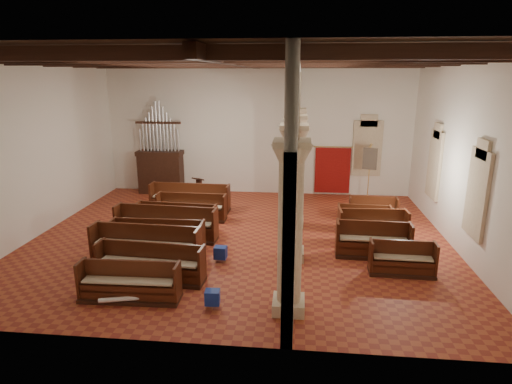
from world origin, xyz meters
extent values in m
plane|color=#9C3F22|center=(0.00, 0.00, 0.00)|extent=(14.00, 14.00, 0.00)
plane|color=black|center=(0.00, 0.00, 6.00)|extent=(14.00, 14.00, 0.00)
cube|color=white|center=(0.00, 6.00, 3.00)|extent=(14.00, 0.02, 6.00)
cube|color=white|center=(0.00, -6.00, 3.00)|extent=(14.00, 0.02, 6.00)
cube|color=white|center=(-7.00, 0.00, 3.00)|extent=(0.02, 12.00, 6.00)
cube|color=white|center=(7.00, 0.00, 3.00)|extent=(0.02, 12.00, 6.00)
cube|color=beige|center=(1.80, -4.50, 0.15)|extent=(0.75, 0.75, 0.30)
cylinder|color=beige|center=(1.80, -4.50, 1.95)|extent=(0.56, 0.56, 3.30)
cube|color=beige|center=(1.80, -1.50, 0.15)|extent=(0.75, 0.75, 0.30)
cylinder|color=beige|center=(1.80, -1.50, 1.95)|extent=(0.56, 0.56, 3.30)
cube|color=beige|center=(1.80, 1.50, 0.15)|extent=(0.75, 0.75, 0.30)
cylinder|color=beige|center=(1.80, 1.50, 1.95)|extent=(0.56, 0.56, 3.30)
cube|color=beige|center=(1.80, 4.50, 0.15)|extent=(0.75, 0.75, 0.30)
cylinder|color=beige|center=(1.80, 4.50, 1.95)|extent=(0.56, 0.56, 3.30)
cube|color=white|center=(1.80, 0.00, 5.04)|extent=(0.25, 11.90, 1.93)
cube|color=#2E684B|center=(6.98, -1.50, 2.20)|extent=(0.03, 1.00, 2.20)
cube|color=#2E684B|center=(6.98, 2.50, 2.20)|extent=(0.03, 1.00, 2.20)
cube|color=#2E684B|center=(5.00, 5.98, 2.20)|extent=(1.00, 0.03, 2.20)
cube|color=#321910|center=(-4.50, 5.50, 0.90)|extent=(2.00, 0.80, 1.80)
cube|color=#321910|center=(-4.50, 5.50, 1.90)|extent=(2.10, 0.85, 0.20)
cube|color=#3A2412|center=(-2.42, 4.36, 0.04)|extent=(0.50, 0.50, 0.09)
cube|color=#3A2412|center=(-2.42, 4.36, 0.47)|extent=(0.24, 0.24, 0.95)
cube|color=#3A2412|center=(-2.42, 4.30, 0.99)|extent=(0.52, 0.47, 0.17)
cube|color=#9C1411|center=(3.50, 5.92, 1.15)|extent=(1.60, 0.06, 2.10)
cylinder|color=gold|center=(3.50, 5.90, 2.25)|extent=(1.80, 0.04, 0.04)
cone|color=#321910|center=(4.95, 4.68, 0.07)|extent=(0.39, 0.39, 0.13)
cylinder|color=gold|center=(4.95, 4.68, 1.31)|extent=(0.04, 0.04, 2.63)
cylinder|color=gold|center=(4.95, 4.68, 2.52)|extent=(0.30, 0.73, 0.03)
cube|color=navy|center=(4.95, 4.66, 1.97)|extent=(0.57, 0.23, 0.93)
cube|color=#153696|center=(-0.02, -4.55, 0.28)|extent=(0.37, 0.31, 0.35)
cube|color=#17169A|center=(-0.31, -1.92, 0.28)|extent=(0.38, 0.32, 0.36)
cube|color=#161595|center=(-1.12, 0.28, 0.24)|extent=(0.33, 0.30, 0.27)
cylinder|color=silver|center=(-2.21, -4.66, 0.16)|extent=(1.12, 0.39, 0.11)
cylinder|color=white|center=(-1.93, -3.63, 0.16)|extent=(1.11, 0.32, 0.11)
cube|color=#321910|center=(-2.13, -4.39, 0.05)|extent=(2.51, 0.72, 0.09)
cube|color=#521811|center=(-2.13, -4.43, 0.30)|extent=(2.35, 0.43, 0.42)
cube|color=#521811|center=(-2.13, -4.22, 0.54)|extent=(2.35, 0.12, 0.89)
cube|color=#521811|center=(-3.34, -4.37, 0.54)|extent=(0.08, 0.56, 0.89)
cube|color=#521811|center=(-0.91, -4.37, 0.54)|extent=(0.08, 0.56, 0.89)
cube|color=beige|center=(-2.13, -4.43, 0.54)|extent=(2.26, 0.39, 0.05)
cube|color=#321910|center=(-1.96, -3.32, 0.05)|extent=(2.99, 0.87, 0.10)
cube|color=#591A13|center=(-1.96, -3.37, 0.32)|extent=(2.82, 0.57, 0.44)
cube|color=#591A13|center=(-1.96, -3.14, 0.57)|extent=(2.80, 0.24, 0.93)
cube|color=#591A13|center=(-3.40, -3.30, 0.57)|extent=(0.11, 0.59, 0.93)
cube|color=#591A13|center=(-0.52, -3.30, 0.57)|extent=(0.11, 0.59, 0.93)
cube|color=beige|center=(-1.96, -3.37, 0.57)|extent=(2.71, 0.52, 0.05)
cube|color=#321910|center=(-2.47, -2.26, 0.05)|extent=(3.28, 0.92, 0.11)
cube|color=#4C2310|center=(-2.47, -2.31, 0.36)|extent=(3.12, 0.58, 0.49)
cube|color=#4C2310|center=(-2.47, -2.06, 0.63)|extent=(3.10, 0.22, 1.04)
cube|color=#4C2310|center=(-4.06, -2.24, 0.63)|extent=(0.11, 0.66, 1.04)
cube|color=#4C2310|center=(-0.88, -2.24, 0.63)|extent=(0.11, 0.66, 1.04)
cube|color=beige|center=(-2.47, -2.31, 0.63)|extent=(2.99, 0.53, 0.05)
cube|color=#321910|center=(-2.44, -1.27, 0.05)|extent=(2.98, 0.71, 0.09)
cube|color=#582C12|center=(-2.44, -1.31, 0.31)|extent=(2.82, 0.42, 0.42)
cube|color=#582C12|center=(-2.44, -1.10, 0.54)|extent=(2.82, 0.11, 0.89)
cube|color=#582C12|center=(-3.89, -1.25, 0.54)|extent=(0.08, 0.56, 0.89)
cube|color=#582C12|center=(-1.00, -1.25, 0.54)|extent=(0.08, 0.56, 0.89)
cube|color=beige|center=(-2.44, -1.31, 0.54)|extent=(2.71, 0.38, 0.05)
cube|color=#321910|center=(-2.48, -0.29, 0.05)|extent=(3.54, 0.96, 0.11)
cube|color=#4F2C10|center=(-2.48, -0.35, 0.35)|extent=(3.37, 0.63, 0.48)
cube|color=#4F2C10|center=(-2.48, -0.10, 0.62)|extent=(3.35, 0.28, 1.02)
cube|color=#4F2C10|center=(-4.19, -0.27, 0.62)|extent=(0.11, 0.65, 1.02)
cube|color=#4F2C10|center=(-0.76, -0.27, 0.62)|extent=(0.11, 0.65, 1.02)
cube|color=beige|center=(-2.48, -0.35, 0.62)|extent=(3.23, 0.58, 0.05)
cube|color=#321910|center=(-2.37, 0.57, 0.05)|extent=(2.94, 0.84, 0.09)
cube|color=#542D12|center=(-2.37, 0.52, 0.30)|extent=(2.78, 0.55, 0.42)
cube|color=#542D12|center=(-2.37, 0.74, 0.54)|extent=(2.76, 0.24, 0.89)
cube|color=#542D12|center=(-3.79, 0.59, 0.54)|extent=(0.10, 0.56, 0.89)
cube|color=#542D12|center=(-0.95, 0.59, 0.54)|extent=(0.10, 0.56, 0.89)
cube|color=beige|center=(-2.37, 0.52, 0.54)|extent=(2.66, 0.51, 0.05)
cube|color=#321910|center=(-2.11, 1.74, 0.05)|extent=(2.67, 0.74, 0.10)
cube|color=#552B12|center=(-2.11, 1.69, 0.32)|extent=(2.52, 0.44, 0.44)
cube|color=#552B12|center=(-2.11, 1.92, 0.56)|extent=(2.51, 0.12, 0.92)
cube|color=#552B12|center=(-3.40, 1.76, 0.56)|extent=(0.08, 0.58, 0.92)
cube|color=#552B12|center=(-0.81, 1.76, 0.56)|extent=(0.08, 0.58, 0.92)
cube|color=beige|center=(-2.11, 1.69, 0.56)|extent=(2.41, 0.40, 0.05)
cube|color=#321910|center=(-2.45, 2.82, 0.05)|extent=(3.27, 0.85, 0.11)
cube|color=#4E1A10|center=(-2.45, 2.77, 0.35)|extent=(3.11, 0.52, 0.48)
cube|color=#4E1A10|center=(-2.45, 3.01, 0.62)|extent=(3.10, 0.17, 1.02)
cube|color=#4E1A10|center=(-4.04, 2.84, 0.62)|extent=(0.09, 0.65, 1.02)
cube|color=#4E1A10|center=(-0.86, 2.84, 0.62)|extent=(0.09, 0.65, 1.02)
cube|color=beige|center=(-2.45, 2.77, 0.62)|extent=(2.99, 0.48, 0.05)
cube|color=#321910|center=(4.90, -2.24, 0.05)|extent=(1.81, 0.69, 0.09)
cube|color=#4B1910|center=(4.90, -2.28, 0.29)|extent=(1.65, 0.41, 0.41)
cube|color=#4B1910|center=(4.90, -2.07, 0.52)|extent=(1.65, 0.11, 0.86)
cube|color=#4B1910|center=(4.03, -2.22, 0.52)|extent=(0.08, 0.54, 0.86)
cube|color=#4B1910|center=(5.76, -2.22, 0.52)|extent=(0.08, 0.54, 0.86)
cube|color=beige|center=(4.90, -2.28, 0.52)|extent=(1.59, 0.37, 0.05)
cube|color=#321910|center=(4.27, -1.09, 0.05)|extent=(2.26, 0.80, 0.10)
cube|color=#4A210F|center=(4.27, -1.14, 0.34)|extent=(2.10, 0.49, 0.47)
cube|color=#4A210F|center=(4.27, -0.90, 0.60)|extent=(2.09, 0.14, 0.99)
cube|color=#4A210F|center=(3.19, -1.07, 0.60)|extent=(0.09, 0.63, 0.99)
cube|color=#4A210F|center=(5.36, -1.07, 0.60)|extent=(0.09, 0.63, 0.99)
cube|color=beige|center=(4.27, -1.14, 0.60)|extent=(2.02, 0.44, 0.05)
cube|color=#321910|center=(4.42, -0.02, 0.05)|extent=(2.26, 0.88, 0.11)
cube|color=#542412|center=(4.42, -0.07, 0.35)|extent=(2.09, 0.55, 0.49)
cube|color=#542412|center=(4.42, 0.18, 0.63)|extent=(2.07, 0.19, 1.04)
cube|color=#542412|center=(3.35, 0.00, 0.63)|extent=(0.11, 0.66, 1.04)
cube|color=#542412|center=(5.50, 0.00, 0.63)|extent=(0.11, 0.66, 1.04)
cube|color=beige|center=(4.42, -0.07, 0.63)|extent=(2.00, 0.50, 0.05)
cube|color=#321910|center=(4.29, 1.01, 0.05)|extent=(1.88, 0.74, 0.09)
cube|color=#5B3013|center=(4.29, 0.96, 0.30)|extent=(1.72, 0.46, 0.42)
cube|color=#5B3013|center=(4.29, 1.18, 0.54)|extent=(1.70, 0.15, 0.89)
cube|color=#5B3013|center=(3.40, 1.03, 0.54)|extent=(0.09, 0.56, 0.89)
cube|color=#5B3013|center=(5.18, 1.03, 0.54)|extent=(0.09, 0.56, 0.89)
cube|color=beige|center=(4.29, 0.96, 0.54)|extent=(1.65, 0.41, 0.05)
cube|color=#321910|center=(4.78, 2.13, 0.05)|extent=(1.80, 0.72, 0.09)
cube|color=#512311|center=(4.78, 2.08, 0.31)|extent=(1.64, 0.44, 0.42)
cube|color=#512311|center=(4.78, 2.30, 0.54)|extent=(1.63, 0.12, 0.90)
cube|color=#512311|center=(3.93, 2.15, 0.54)|extent=(0.09, 0.57, 0.90)
cube|color=#512311|center=(5.63, 2.15, 0.54)|extent=(0.09, 0.57, 0.90)
cube|color=beige|center=(4.78, 2.08, 0.54)|extent=(1.57, 0.40, 0.05)
camera|label=1|loc=(1.96, -13.58, 5.40)|focal=30.00mm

